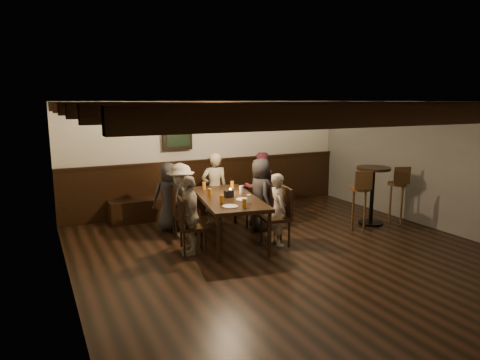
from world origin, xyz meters
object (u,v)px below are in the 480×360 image
person_right_near (261,194)px  dining_table (228,200)px  chair_right_near (259,215)px  person_left_far (190,215)px  person_left_near (181,200)px  person_right_far (278,209)px  person_bench_left (169,197)px  bar_stool_right (396,202)px  chair_right_far (276,227)px  bar_stool_left (359,208)px  person_bench_right (260,188)px  chair_left_far (192,236)px  high_top_table (373,187)px  chair_left_near (183,221)px  person_bench_centre (215,189)px

person_right_near → dining_table: bearing=121.0°
chair_right_near → person_right_near: bearing=-90.0°
chair_right_near → person_left_far: person_left_far is taller
person_left_near → person_right_far: size_ratio=1.08×
chair_right_near → person_bench_left: size_ratio=0.69×
person_left_near → bar_stool_right: person_left_near is taller
chair_right_far → bar_stool_left: bar_stool_left is taller
person_bench_left → person_right_near: 1.71m
chair_right_far → person_bench_right: person_bench_right is taller
chair_right_near → bar_stool_right: bar_stool_right is taller
dining_table → person_right_near: (0.82, 0.31, -0.04)m
chair_left_far → bar_stool_left: bar_stool_left is taller
person_right_near → person_right_far: bearing=-180.0°
dining_table → high_top_table: bearing=3.3°
chair_left_far → person_bench_left: person_bench_left is taller
person_bench_right → person_bench_left: bearing=0.0°
person_right_far → high_top_table: (2.29, 0.22, 0.14)m
dining_table → person_right_near: 0.88m
person_left_far → chair_right_far: bearing=90.0°
chair_left_near → person_right_near: bearing=90.0°
chair_left_far → person_bench_left: bearing=-172.4°
chair_left_near → person_right_near: size_ratio=0.68×
person_bench_centre → bar_stool_left: size_ratio=1.23×
dining_table → person_bench_left: 1.27m
person_left_near → person_right_near: (1.48, -0.26, 0.02)m
chair_left_far → person_right_far: size_ratio=0.74×
high_top_table → chair_right_far: bearing=-174.7°
dining_table → high_top_table: 2.97m
person_right_far → person_right_near: bearing=0.0°
chair_right_near → person_bench_left: (-1.51, 0.73, 0.37)m
person_right_near → chair_left_near: bearing=90.0°
high_top_table → bar_stool_right: (0.50, -0.16, -0.32)m
chair_left_near → chair_left_far: bearing=0.0°
person_bench_centre → person_bench_right: person_bench_centre is taller
person_bench_right → person_right_far: bearing=83.7°
person_left_near → person_right_near: person_right_near is taller
chair_right_far → person_right_far: size_ratio=0.80×
chair_left_far → person_bench_left: (0.06, 1.36, 0.37)m
person_left_far → bar_stool_right: person_left_far is taller
person_bench_right → person_left_far: size_ratio=1.12×
person_bench_centre → bar_stool_left: 2.78m
person_bench_right → bar_stool_right: person_bench_right is taller
person_left_far → person_right_near: 1.75m
chair_right_near → person_right_far: person_right_far is taller
bar_stool_left → chair_right_far: bearing=-156.5°
chair_left_near → person_right_far: 1.75m
person_right_far → person_bench_left: bearing=50.7°
chair_left_far → person_bench_right: person_bench_right is taller
chair_left_far → chair_right_far: bearing=90.0°
chair_left_far → person_left_near: (0.13, 0.89, 0.39)m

